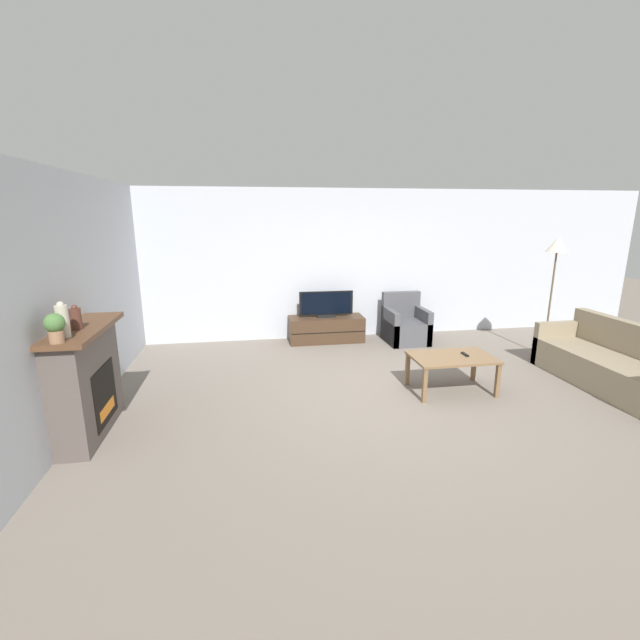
{
  "coord_description": "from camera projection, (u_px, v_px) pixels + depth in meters",
  "views": [
    {
      "loc": [
        -1.67,
        -4.81,
        2.24
      ],
      "look_at": [
        -0.75,
        0.75,
        0.85
      ],
      "focal_mm": 24.0,
      "sensor_mm": 36.0,
      "label": 1
    }
  ],
  "objects": [
    {
      "name": "coffee_table",
      "position": [
        452.0,
        360.0,
        5.5
      ],
      "size": [
        1.04,
        0.66,
        0.47
      ],
      "color": "brown",
      "rests_on": "ground"
    },
    {
      "name": "tv",
      "position": [
        326.0,
        305.0,
        7.63
      ],
      "size": [
        0.97,
        0.18,
        0.47
      ],
      "color": "black",
      "rests_on": "tv_stand"
    },
    {
      "name": "floor_lamp",
      "position": [
        556.0,
        254.0,
        6.6
      ],
      "size": [
        0.33,
        0.33,
        1.9
      ],
      "color": "black",
      "rests_on": "ground"
    },
    {
      "name": "armchair",
      "position": [
        405.0,
        326.0,
        7.72
      ],
      "size": [
        0.7,
        0.76,
        0.87
      ],
      "color": "#4C4C51",
      "rests_on": "ground"
    },
    {
      "name": "wall_back",
      "position": [
        341.0,
        265.0,
        7.84
      ],
      "size": [
        12.0,
        0.06,
        2.7
      ],
      "color": "silver",
      "rests_on": "ground"
    },
    {
      "name": "wall_left",
      "position": [
        70.0,
        301.0,
        4.52
      ],
      "size": [
        0.06,
        12.0,
        2.7
      ],
      "color": "silver",
      "rests_on": "ground"
    },
    {
      "name": "couch",
      "position": [
        613.0,
        366.0,
        5.68
      ],
      "size": [
        0.82,
        2.05,
        0.85
      ],
      "color": "gray",
      "rests_on": "ground"
    },
    {
      "name": "potted_plant",
      "position": [
        55.0,
        326.0,
        3.69
      ],
      "size": [
        0.17,
        0.17,
        0.26
      ],
      "color": "#936B4C",
      "rests_on": "fireplace"
    },
    {
      "name": "fireplace",
      "position": [
        87.0,
        380.0,
        4.39
      ],
      "size": [
        0.44,
        1.3,
        1.16
      ],
      "color": "#564C47",
      "rests_on": "ground"
    },
    {
      "name": "remote",
      "position": [
        465.0,
        354.0,
        5.53
      ],
      "size": [
        0.04,
        0.15,
        0.02
      ],
      "rotation": [
        0.0,
        0.0,
        -0.01
      ],
      "color": "black",
      "rests_on": "coffee_table"
    },
    {
      "name": "ground_plane",
      "position": [
        388.0,
        397.0,
        5.41
      ],
      "size": [
        24.0,
        24.0,
        0.0
      ],
      "primitive_type": "plane",
      "color": "slate"
    },
    {
      "name": "tv_stand",
      "position": [
        326.0,
        329.0,
        7.74
      ],
      "size": [
        1.34,
        0.51,
        0.45
      ],
      "color": "#422D1E",
      "rests_on": "ground"
    },
    {
      "name": "mantel_vase_centre_left",
      "position": [
        76.0,
        318.0,
        4.14
      ],
      "size": [
        0.1,
        0.1,
        0.24
      ],
      "color": "#512D23",
      "rests_on": "fireplace"
    },
    {
      "name": "mantel_vase_left",
      "position": [
        62.0,
        321.0,
        3.85
      ],
      "size": [
        0.11,
        0.11,
        0.33
      ],
      "color": "beige",
      "rests_on": "fireplace"
    }
  ]
}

